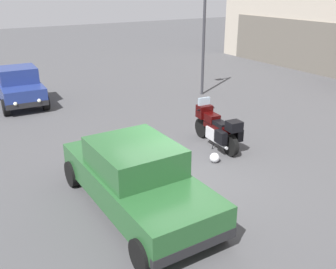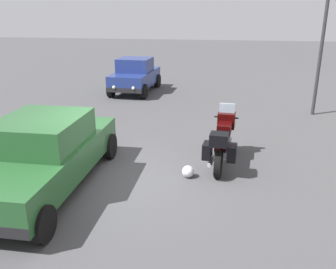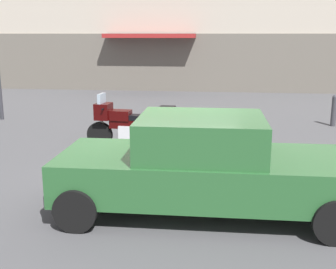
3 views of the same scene
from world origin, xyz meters
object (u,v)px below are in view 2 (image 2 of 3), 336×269
at_px(car_sedan_far, 44,153).
at_px(motorcycle, 223,140).
at_px(helmet, 188,171).
at_px(streetlamp_curbside, 319,30).
at_px(car_compact_side, 135,75).

bearing_deg(car_sedan_far, motorcycle, -63.74).
distance_m(helmet, streetlamp_curbside, 7.61).
bearing_deg(helmet, motorcycle, 140.13).
relative_size(car_sedan_far, streetlamp_curbside, 0.94).
height_order(motorcycle, car_sedan_far, car_sedan_far).
xyz_separation_m(helmet, streetlamp_curbside, (-5.97, 3.78, 2.83)).
bearing_deg(car_compact_side, streetlamp_curbside, 72.57).
distance_m(motorcycle, streetlamp_curbside, 6.37).
distance_m(car_sedan_far, car_compact_side, 9.60).
distance_m(car_sedan_far, streetlamp_curbside, 9.92).
relative_size(motorcycle, car_sedan_far, 0.49).
bearing_deg(motorcycle, helmet, 145.10).
distance_m(helmet, car_sedan_far, 3.17).
bearing_deg(helmet, car_compact_side, -158.18).
relative_size(helmet, car_compact_side, 0.08).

